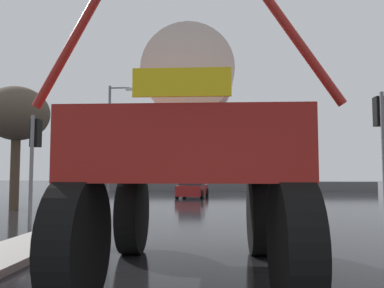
% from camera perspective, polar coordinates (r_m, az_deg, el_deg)
% --- Properties ---
extents(ground_plane, '(120.00, 120.00, 0.00)m').
position_cam_1_polar(ground_plane, '(19.55, 4.14, -9.42)').
color(ground_plane, black).
extents(oversize_sprayer, '(4.09, 5.32, 4.40)m').
position_cam_1_polar(oversize_sprayer, '(6.80, -0.11, -2.15)').
color(oversize_sprayer, black).
rests_on(oversize_sprayer, ground).
extents(sedan_ahead, '(2.19, 4.25, 1.52)m').
position_cam_1_polar(sedan_ahead, '(27.33, 0.07, -6.44)').
color(sedan_ahead, maroon).
rests_on(sedan_ahead, ground).
extents(traffic_signal_near_left, '(0.24, 0.54, 3.48)m').
position_cam_1_polar(traffic_signal_near_left, '(12.46, -22.26, -0.42)').
color(traffic_signal_near_left, slate).
rests_on(traffic_signal_near_left, ground).
extents(traffic_signal_near_right, '(0.24, 0.54, 4.04)m').
position_cam_1_polar(traffic_signal_near_right, '(12.11, 26.12, 1.72)').
color(traffic_signal_near_right, slate).
rests_on(traffic_signal_near_right, ground).
extents(traffic_signal_far_left, '(0.24, 0.55, 3.35)m').
position_cam_1_polar(traffic_signal_far_left, '(28.42, 13.21, -2.76)').
color(traffic_signal_far_left, slate).
rests_on(traffic_signal_far_left, ground).
extents(streetlight_far_left, '(1.75, 0.24, 7.90)m').
position_cam_1_polar(streetlight_far_left, '(27.67, -11.90, 1.29)').
color(streetlight_far_left, slate).
rests_on(streetlight_far_left, ground).
extents(bare_tree_left, '(3.11, 3.11, 5.99)m').
position_cam_1_polar(bare_tree_left, '(20.80, -24.51, 3.94)').
color(bare_tree_left, '#473828').
rests_on(bare_tree_left, ground).
extents(roadside_barrier, '(28.70, 0.24, 0.90)m').
position_cam_1_polar(roadside_barrier, '(36.21, 4.04, -6.29)').
color(roadside_barrier, '#59595B').
rests_on(roadside_barrier, ground).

